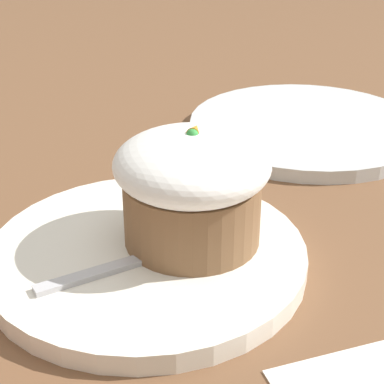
% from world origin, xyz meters
% --- Properties ---
extents(ground_plane, '(4.00, 4.00, 0.00)m').
position_xyz_m(ground_plane, '(0.00, 0.00, 0.00)').
color(ground_plane, brown).
extents(dessert_plate, '(0.23, 0.23, 0.02)m').
position_xyz_m(dessert_plate, '(0.00, 0.00, 0.01)').
color(dessert_plate, white).
rests_on(dessert_plate, ground_plane).
extents(carrot_cake, '(0.11, 0.11, 0.09)m').
position_xyz_m(carrot_cake, '(0.02, -0.03, 0.06)').
color(carrot_cake, brown).
rests_on(carrot_cake, dessert_plate).
extents(spoon, '(0.09, 0.11, 0.01)m').
position_xyz_m(spoon, '(-0.01, -0.01, 0.02)').
color(spoon, '#B7B7BC').
rests_on(spoon, dessert_plate).
extents(side_plate, '(0.25, 0.25, 0.01)m').
position_xyz_m(side_plate, '(0.28, -0.11, 0.01)').
color(side_plate, silver).
rests_on(side_plate, ground_plane).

